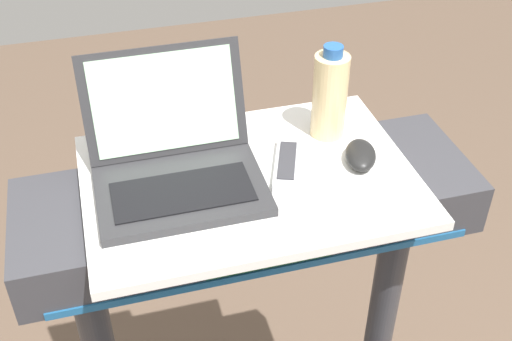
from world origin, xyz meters
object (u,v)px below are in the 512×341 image
(computer_mouse, at_px, (361,155))
(water_bottle, at_px, (330,95))
(tv_remote, at_px, (287,165))
(laptop, at_px, (176,161))

(computer_mouse, height_order, water_bottle, water_bottle)
(computer_mouse, bearing_deg, tv_remote, -166.30)
(water_bottle, bearing_deg, computer_mouse, -76.37)
(water_bottle, bearing_deg, laptop, -167.36)
(water_bottle, distance_m, tv_remote, 0.17)
(laptop, bearing_deg, tv_remote, -2.85)
(water_bottle, xyz_separation_m, tv_remote, (-0.12, -0.10, -0.08))
(laptop, height_order, water_bottle, laptop)
(laptop, bearing_deg, computer_mouse, -2.86)
(tv_remote, bearing_deg, computer_mouse, -6.18)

